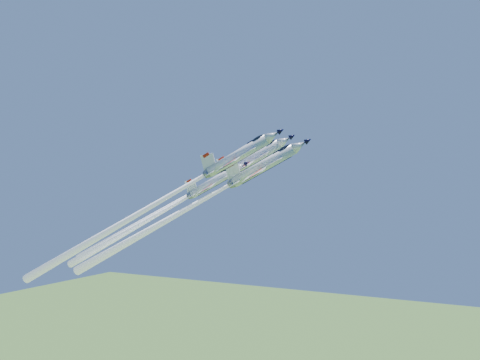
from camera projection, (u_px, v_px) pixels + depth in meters
The scene contains 4 objects.
jet_lead at pixel (189, 208), 108.84m from camera, with size 45.14×15.82×38.68m.
jet_left at pixel (183, 199), 117.27m from camera, with size 45.09×15.80×38.64m.
jet_right at pixel (148, 208), 104.88m from camera, with size 48.46×17.90×43.66m.
jet_slot at pixel (158, 214), 113.86m from camera, with size 37.07×12.99×31.77m.
Camera 1 is at (49.18, -92.55, 79.81)m, focal length 40.00 mm.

